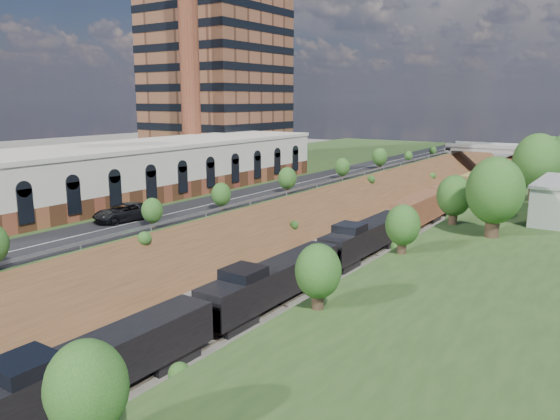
% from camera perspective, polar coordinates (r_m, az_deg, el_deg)
% --- Properties ---
extents(platform_left, '(44.00, 180.00, 5.00)m').
position_cam_1_polar(platform_left, '(96.33, -6.09, 2.35)').
color(platform_left, '#2E4E20').
rests_on(platform_left, ground).
extents(embankment_left, '(10.00, 180.00, 10.00)m').
position_cam_1_polar(embankment_left, '(84.52, 5.44, -0.66)').
color(embankment_left, brown).
rests_on(embankment_left, ground).
extents(embankment_right, '(10.00, 180.00, 10.00)m').
position_cam_1_polar(embankment_right, '(76.77, 20.01, -2.57)').
color(embankment_right, brown).
rests_on(embankment_right, ground).
extents(rail_left_track, '(1.58, 180.00, 0.18)m').
position_cam_1_polar(rail_left_track, '(80.93, 10.67, -1.30)').
color(rail_left_track, gray).
rests_on(rail_left_track, ground).
extents(rail_right_track, '(1.58, 180.00, 0.18)m').
position_cam_1_polar(rail_right_track, '(79.08, 14.12, -1.75)').
color(rail_right_track, gray).
rests_on(rail_right_track, ground).
extents(road, '(8.00, 180.00, 0.10)m').
position_cam_1_polar(road, '(85.82, 2.87, 2.99)').
color(road, black).
rests_on(road, platform_left).
extents(guardrail, '(0.10, 171.00, 0.70)m').
position_cam_1_polar(guardrail, '(83.55, 5.21, 3.07)').
color(guardrail, '#99999E').
rests_on(guardrail, platform_left).
extents(commercial_building, '(14.30, 62.30, 7.00)m').
position_cam_1_polar(commercial_building, '(76.37, -13.97, 4.21)').
color(commercial_building, brown).
rests_on(commercial_building, platform_left).
extents(highrise_tower, '(22.00, 22.00, 53.90)m').
position_cam_1_polar(highrise_tower, '(112.39, -6.82, 19.18)').
color(highrise_tower, brown).
rests_on(highrise_tower, platform_left).
extents(smokestack, '(3.20, 3.20, 40.00)m').
position_cam_1_polar(smokestack, '(94.39, -9.46, 15.77)').
color(smokestack, brown).
rests_on(smokestack, platform_left).
extents(overpass, '(24.50, 8.30, 7.40)m').
position_cam_1_polar(overpass, '(138.18, 22.14, 5.36)').
color(overpass, gray).
rests_on(overpass, ground).
extents(tree_right_large, '(5.25, 5.25, 7.61)m').
position_cam_1_polar(tree_right_large, '(54.49, 21.55, 1.84)').
color(tree_right_large, '#473323').
rests_on(tree_right_large, platform_right).
extents(tree_left_crest, '(2.45, 2.45, 3.55)m').
position_cam_1_polar(tree_left_crest, '(52.89, -16.54, -0.68)').
color(tree_left_crest, '#473323').
rests_on(tree_left_crest, platform_left).
extents(freight_train, '(2.95, 134.66, 4.55)m').
position_cam_1_polar(freight_train, '(85.11, 15.84, 0.77)').
color(freight_train, black).
rests_on(freight_train, ground).
extents(suv, '(4.53, 7.23, 1.86)m').
position_cam_1_polar(suv, '(60.00, -15.91, -0.22)').
color(suv, black).
rests_on(suv, road).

